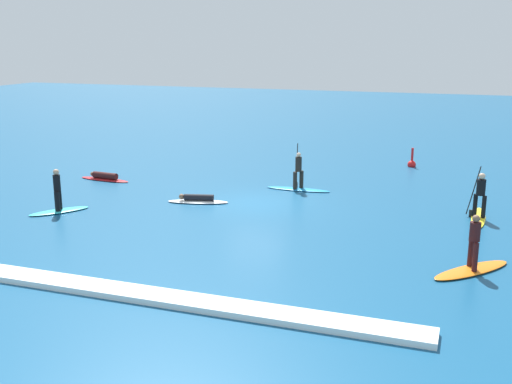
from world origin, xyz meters
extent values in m
plane|color=navy|center=(0.00, 0.00, 0.00)|extent=(120.00, 120.00, 0.00)
ellipsoid|color=white|center=(-2.45, -0.82, 0.05)|extent=(2.78, 1.32, 0.10)
cylinder|color=black|center=(-2.40, -0.80, 0.24)|extent=(1.34, 0.60, 0.28)
sphere|color=brown|center=(-3.15, -1.00, 0.26)|extent=(0.30, 0.30, 0.25)
ellipsoid|color=red|center=(-8.84, 1.68, 0.04)|extent=(2.94, 0.87, 0.08)
cylinder|color=#381414|center=(-8.79, 1.68, 0.25)|extent=(1.42, 0.45, 0.34)
sphere|color=brown|center=(-9.60, 1.74, 0.27)|extent=(0.23, 0.23, 0.21)
ellipsoid|color=#1E8CD1|center=(1.12, 2.93, 0.04)|extent=(3.13, 0.66, 0.08)
cylinder|color=black|center=(1.23, 3.11, 0.50)|extent=(0.20, 0.20, 0.84)
cylinder|color=black|center=(1.01, 2.75, 0.50)|extent=(0.20, 0.20, 0.84)
cylinder|color=black|center=(1.12, 2.93, 1.27)|extent=(0.30, 0.30, 0.70)
sphere|color=beige|center=(1.12, 2.93, 1.72)|extent=(0.21, 0.21, 0.21)
cylinder|color=black|center=(0.97, 3.18, 1.15)|extent=(0.04, 0.25, 2.13)
cube|color=black|center=(0.97, 3.18, 0.14)|extent=(0.06, 0.20, 0.32)
ellipsoid|color=yellow|center=(9.31, 0.66, 0.04)|extent=(0.62, 3.26, 0.09)
cylinder|color=black|center=(9.47, 0.55, 0.54)|extent=(0.18, 0.18, 0.90)
cylinder|color=black|center=(9.14, 0.76, 0.54)|extent=(0.18, 0.18, 0.90)
cylinder|color=black|center=(9.31, 0.66, 1.31)|extent=(0.36, 0.36, 0.64)
sphere|color=beige|center=(9.31, 0.66, 1.76)|extent=(0.26, 0.26, 0.26)
cylinder|color=black|center=(9.03, 0.81, 1.12)|extent=(0.46, 0.05, 2.03)
cube|color=black|center=(9.03, 0.81, 0.15)|extent=(0.20, 0.06, 0.32)
ellipsoid|color=orange|center=(9.10, -5.57, 0.05)|extent=(2.63, 2.89, 0.11)
cylinder|color=#381414|center=(9.03, -5.36, 0.56)|extent=(0.23, 0.23, 0.91)
cylinder|color=#381414|center=(9.18, -5.79, 0.56)|extent=(0.23, 0.23, 0.91)
cylinder|color=#381414|center=(9.10, -5.57, 1.31)|extent=(0.47, 0.47, 0.60)
sphere|color=brown|center=(9.10, -5.57, 1.73)|extent=(0.33, 0.33, 0.23)
ellipsoid|color=#33C6CC|center=(-7.32, -4.14, 0.05)|extent=(2.06, 2.42, 0.10)
cylinder|color=black|center=(-7.37, -4.00, 0.51)|extent=(0.31, 0.31, 0.82)
cylinder|color=black|center=(-7.26, -4.28, 0.51)|extent=(0.31, 0.31, 0.82)
cylinder|color=black|center=(-7.32, -4.14, 1.26)|extent=(0.41, 0.41, 0.69)
sphere|color=tan|center=(-7.32, -4.14, 1.73)|extent=(0.34, 0.34, 0.24)
sphere|color=red|center=(5.73, 10.41, 0.12)|extent=(0.47, 0.47, 0.47)
cylinder|color=red|center=(5.73, 10.41, 0.54)|extent=(0.13, 0.13, 1.08)
cube|color=white|center=(0.00, -10.73, 0.09)|extent=(16.79, 0.90, 0.18)
camera|label=1|loc=(8.71, -24.87, 7.10)|focal=43.23mm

